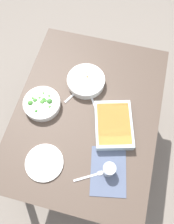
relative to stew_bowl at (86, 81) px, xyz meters
The scene contains 12 objects.
ground_plane 0.80m from the stew_bowl, 16.10° to the left, with size 6.00×6.00×0.00m, color slate.
dining_table 0.24m from the stew_bowl, 16.10° to the left, with size 1.20×0.90×0.74m.
placemat 0.59m from the stew_bowl, 26.80° to the left, with size 0.28×0.20×0.00m, color #4C5670.
stew_bowl is the anchor object (origin of this frame).
broccoli_bowl 0.32m from the stew_bowl, 44.96° to the right, with size 0.23×0.23×0.07m.
baking_dish 0.35m from the stew_bowl, 42.61° to the left, with size 0.35×0.29×0.06m.
drink_cup 0.59m from the stew_bowl, 26.80° to the left, with size 0.07×0.07×0.08m.
side_plate 0.58m from the stew_bowl, ahead, with size 0.22×0.22×0.01m, color white.
spoon_by_stew 0.09m from the stew_bowl, 29.38° to the right, with size 0.16×0.10×0.01m.
spoon_by_broccoli 0.31m from the stew_bowl, 37.42° to the right, with size 0.08×0.17×0.01m.
spoon_spare 0.60m from the stew_bowl, 18.19° to the left, with size 0.10×0.16×0.01m.
fork_on_table 0.19m from the stew_bowl, 32.54° to the left, with size 0.16×0.11×0.01m.
Camera 1 is at (0.59, 0.15, 2.10)m, focal length 37.87 mm.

